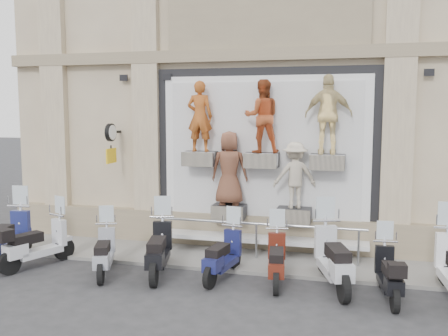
{
  "coord_description": "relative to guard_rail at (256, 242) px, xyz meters",
  "views": [
    {
      "loc": [
        2.17,
        -9.14,
        3.54
      ],
      "look_at": [
        -0.75,
        1.9,
        2.19
      ],
      "focal_mm": 40.0,
      "sensor_mm": 36.0,
      "label": 1
    }
  ],
  "objects": [
    {
      "name": "scooter_f",
      "position": [
        0.68,
        -1.36,
        0.25
      ],
      "size": [
        0.76,
        1.82,
        1.43
      ],
      "primitive_type": null,
      "rotation": [
        0.0,
        0.0,
        0.14
      ],
      "color": "#50180D",
      "rests_on": "ground"
    },
    {
      "name": "scooter_b",
      "position": [
        -4.68,
        -1.66,
        0.3
      ],
      "size": [
        1.21,
        1.96,
        1.53
      ],
      "primitive_type": null,
      "rotation": [
        0.0,
        0.0,
        -0.38
      ],
      "color": "silver",
      "rests_on": "ground"
    },
    {
      "name": "sidewalk",
      "position": [
        0.0,
        0.1,
        -0.43
      ],
      "size": [
        16.0,
        2.2,
        0.08
      ],
      "primitive_type": "cube",
      "color": "gray",
      "rests_on": "ground"
    },
    {
      "name": "clock_sign_bracket",
      "position": [
        -3.9,
        0.47,
        2.34
      ],
      "size": [
        0.1,
        0.8,
        1.02
      ],
      "color": "black",
      "rests_on": "ground"
    },
    {
      "name": "scooter_a",
      "position": [
        -5.54,
        -1.6,
        0.39
      ],
      "size": [
        0.9,
        2.17,
        1.71
      ],
      "primitive_type": null,
      "rotation": [
        0.0,
        0.0,
        0.14
      ],
      "color": "navy",
      "rests_on": "ground"
    },
    {
      "name": "guard_rail",
      "position": [
        0.0,
        0.0,
        0.0
      ],
      "size": [
        5.06,
        0.1,
        0.93
      ],
      "primitive_type": null,
      "color": "#9EA0A5",
      "rests_on": "ground"
    },
    {
      "name": "building",
      "position": [
        0.0,
        5.0,
        5.54
      ],
      "size": [
        14.0,
        8.6,
        12.0
      ],
      "primitive_type": null,
      "color": "beige",
      "rests_on": "ground"
    },
    {
      "name": "scooter_h",
      "position": [
        2.84,
        -1.68,
        0.22
      ],
      "size": [
        0.69,
        1.74,
        1.37
      ],
      "primitive_type": null,
      "rotation": [
        0.0,
        0.0,
        0.12
      ],
      "color": "black",
      "rests_on": "ground"
    },
    {
      "name": "scooter_d",
      "position": [
        -1.82,
        -1.49,
        0.34
      ],
      "size": [
        1.04,
        2.06,
        1.61
      ],
      "primitive_type": null,
      "rotation": [
        0.0,
        0.0,
        0.24
      ],
      "color": "black",
      "rests_on": "ground"
    },
    {
      "name": "ground",
      "position": [
        0.0,
        -2.0,
        -0.47
      ],
      "size": [
        90.0,
        90.0,
        0.0
      ],
      "primitive_type": "plane",
      "color": "#2E2E30",
      "rests_on": "ground"
    },
    {
      "name": "scooter_c",
      "position": [
        -2.97,
        -1.76,
        0.24
      ],
      "size": [
        1.1,
        1.79,
        1.4
      ],
      "primitive_type": null,
      "rotation": [
        0.0,
        0.0,
        0.37
      ],
      "color": "gray",
      "rests_on": "ground"
    },
    {
      "name": "shop_vitrine",
      "position": [
        0.07,
        0.74,
        1.98
      ],
      "size": [
        5.6,
        0.88,
        4.3
      ],
      "color": "black",
      "rests_on": "ground"
    },
    {
      "name": "scooter_e",
      "position": [
        -0.44,
        -1.35,
        0.25
      ],
      "size": [
        0.78,
        1.83,
        1.44
      ],
      "primitive_type": null,
      "rotation": [
        0.0,
        0.0,
        -0.15
      ],
      "color": "#15194C",
      "rests_on": "ground"
    },
    {
      "name": "scooter_g",
      "position": [
        1.81,
        -1.33,
        0.4
      ],
      "size": [
        1.22,
        2.21,
        1.72
      ],
      "primitive_type": null,
      "rotation": [
        0.0,
        0.0,
        0.3
      ],
      "color": "#B7B9BF",
      "rests_on": "ground"
    }
  ]
}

